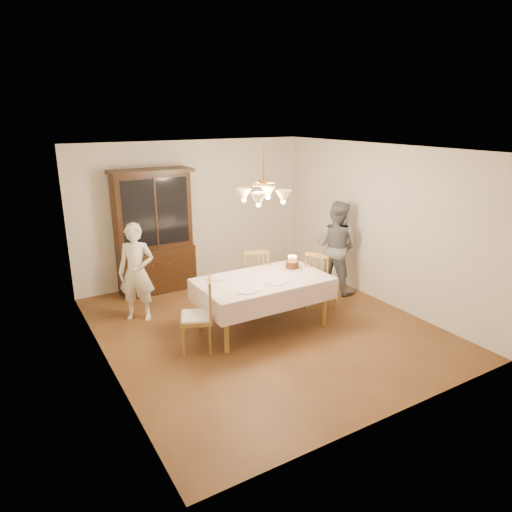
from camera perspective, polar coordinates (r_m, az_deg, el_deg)
ground at (r=6.92m, az=0.85°, el=-8.75°), size 5.00×5.00×0.00m
room_shell at (r=6.39m, az=0.91°, el=4.09°), size 5.00×5.00×5.00m
dining_table at (r=6.65m, az=0.88°, el=-3.46°), size 1.90×1.10×0.76m
china_hutch at (r=8.18m, az=-12.60°, el=2.74°), size 1.38×0.54×2.16m
chair_far_side at (r=7.47m, az=-0.18°, el=-3.03°), size 0.56×0.55×1.00m
chair_left_end at (r=6.16m, az=-7.38°, el=-7.69°), size 0.56×0.57×1.00m
chair_right_end at (r=7.38m, az=8.10°, el=-3.50°), size 0.56×0.57×1.00m
elderly_woman at (r=7.12m, az=-14.71°, el=-2.00°), size 0.66×0.61×1.51m
adult_in_grey at (r=8.11m, az=9.98°, el=1.14°), size 0.88×0.97×1.63m
birthday_cake at (r=7.05m, az=4.54°, el=-1.14°), size 0.30×0.30×0.21m
place_setting_near_left at (r=6.14m, az=-0.92°, el=-4.46°), size 0.37×0.23×0.02m
place_setting_near_right at (r=6.48m, az=2.73°, el=-3.29°), size 0.41×0.26×0.02m
place_setting_far_left at (r=6.67m, az=-4.72°, el=-2.72°), size 0.42×0.27×0.02m
chandelier at (r=6.31m, az=0.93°, el=7.59°), size 0.62×0.62×0.73m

